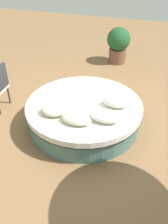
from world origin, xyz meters
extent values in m
plane|color=olive|center=(0.00, 0.00, 0.00)|extent=(16.00, 16.00, 0.00)
cylinder|color=#4C726B|center=(0.00, 0.00, 0.19)|extent=(2.15, 2.15, 0.37)
cylinder|color=black|center=(0.00, 0.00, 0.37)|extent=(2.23, 2.23, 0.02)
cylinder|color=silver|center=(0.00, 0.00, 0.43)|extent=(2.22, 2.22, 0.12)
ellipsoid|color=beige|center=(-0.41, -0.48, 0.58)|extent=(0.46, 0.36, 0.17)
ellipsoid|color=beige|center=(0.06, -0.60, 0.58)|extent=(0.52, 0.29, 0.16)
ellipsoid|color=white|center=(0.51, -0.39, 0.59)|extent=(0.55, 0.32, 0.19)
ellipsoid|color=white|center=(0.59, 0.09, 0.60)|extent=(0.48, 0.28, 0.20)
cylinder|color=#333338|center=(-1.82, 0.22, 0.21)|extent=(0.04, 0.04, 0.42)
cylinder|color=brown|center=(0.02, 3.17, 0.21)|extent=(0.50, 0.50, 0.41)
sphere|color=#23562D|center=(0.02, 3.17, 0.69)|extent=(0.67, 0.67, 0.67)
camera|label=1|loc=(1.18, -3.70, 3.08)|focal=39.41mm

